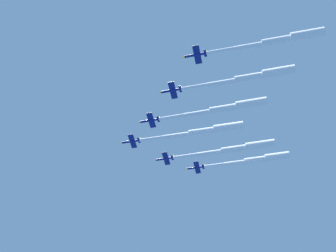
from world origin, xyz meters
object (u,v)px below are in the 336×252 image
at_px(jet_starboard_mid, 256,159).
at_px(jet_port_outer, 278,40).
at_px(jet_port_inner, 225,108).
at_px(jet_port_mid, 251,77).
at_px(jet_lead, 203,131).
at_px(jet_starboard_inner, 235,148).

xyz_separation_m(jet_starboard_mid, jet_port_outer, (-14.00, -74.00, 0.27)).
height_order(jet_port_inner, jet_starboard_mid, jet_starboard_mid).
bearing_deg(jet_port_mid, jet_port_outer, -71.73).
bearing_deg(jet_starboard_mid, jet_port_mid, -109.62).
bearing_deg(jet_lead, jet_port_mid, -72.33).
distance_m(jet_port_inner, jet_port_mid, 19.38).
distance_m(jet_port_mid, jet_starboard_mid, 59.45).
height_order(jet_port_inner, jet_port_outer, jet_port_outer).
relative_size(jet_port_inner, jet_port_outer, 1.04).
distance_m(jet_lead, jet_port_mid, 38.95).
height_order(jet_starboard_mid, jet_port_outer, jet_port_outer).
relative_size(jet_port_inner, jet_starboard_inner, 0.96).
relative_size(jet_lead, jet_starboard_inner, 1.00).
relative_size(jet_starboard_inner, jet_port_mid, 1.05).
bearing_deg(jet_port_mid, jet_lead, 107.67).
height_order(jet_port_mid, jet_port_outer, jet_port_outer).
xyz_separation_m(jet_port_inner, jet_starboard_inner, (12.28, 27.22, 0.46)).
bearing_deg(jet_lead, jet_port_inner, -73.94).
xyz_separation_m(jet_lead, jet_port_inner, (5.43, -18.85, -2.22)).
xyz_separation_m(jet_lead, jet_port_mid, (11.82, -37.10, -0.88)).
bearing_deg(jet_port_mid, jet_starboard_mid, 70.38).
bearing_deg(jet_port_outer, jet_starboard_mid, 79.29).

